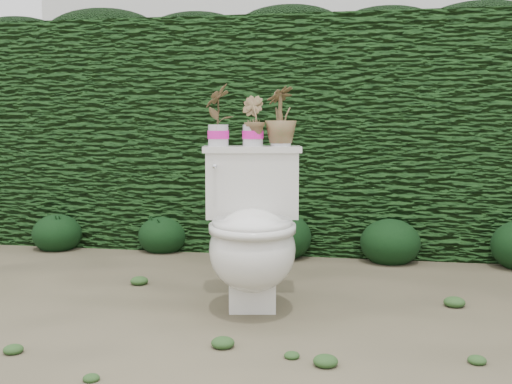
% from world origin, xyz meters
% --- Properties ---
extents(ground, '(60.00, 60.00, 0.00)m').
position_xyz_m(ground, '(0.00, 0.00, 0.00)').
color(ground, '#73694F').
rests_on(ground, ground).
extents(hedge, '(8.00, 1.00, 1.60)m').
position_xyz_m(hedge, '(0.00, 1.60, 0.80)').
color(hedge, '#1E4717').
rests_on(hedge, ground).
extents(house_wall, '(8.00, 3.50, 4.00)m').
position_xyz_m(house_wall, '(0.60, 6.00, 2.00)').
color(house_wall, silver).
rests_on(house_wall, ground).
extents(toilet, '(0.58, 0.75, 0.78)m').
position_xyz_m(toilet, '(0.05, -0.11, 0.36)').
color(toilet, silver).
rests_on(toilet, ground).
extents(potted_plant_left, '(0.14, 0.18, 0.30)m').
position_xyz_m(potted_plant_left, '(-0.17, 0.09, 0.93)').
color(potted_plant_left, '#257733').
rests_on(potted_plant_left, toilet).
extents(potted_plant_center, '(0.17, 0.17, 0.24)m').
position_xyz_m(potted_plant_center, '(0.01, 0.12, 0.90)').
color(potted_plant_center, '#257733').
rests_on(potted_plant_center, toilet).
extents(potted_plant_right, '(0.21, 0.21, 0.29)m').
position_xyz_m(potted_plant_right, '(0.15, 0.15, 0.92)').
color(potted_plant_right, '#257733').
rests_on(potted_plant_right, toilet).
extents(liriope_clump_1, '(0.35, 0.35, 0.28)m').
position_xyz_m(liriope_clump_1, '(-1.59, 1.04, 0.14)').
color(liriope_clump_1, black).
rests_on(liriope_clump_1, ground).
extents(liriope_clump_2, '(0.34, 0.34, 0.27)m').
position_xyz_m(liriope_clump_2, '(-0.83, 1.11, 0.14)').
color(liriope_clump_2, black).
rests_on(liriope_clump_2, ground).
extents(liriope_clump_3, '(0.42, 0.42, 0.33)m').
position_xyz_m(liriope_clump_3, '(0.01, 1.06, 0.17)').
color(liriope_clump_3, black).
rests_on(liriope_clump_3, ground).
extents(liriope_clump_4, '(0.39, 0.39, 0.31)m').
position_xyz_m(liriope_clump_4, '(0.73, 1.05, 0.15)').
color(liriope_clump_4, black).
rests_on(liriope_clump_4, ground).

